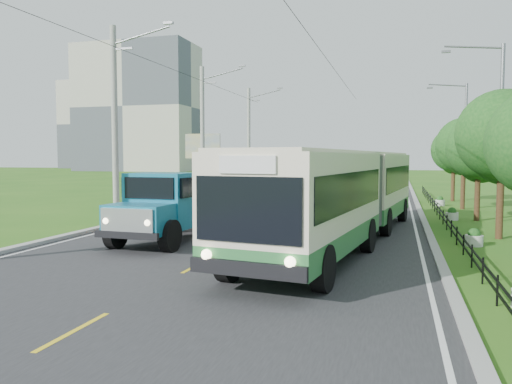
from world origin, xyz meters
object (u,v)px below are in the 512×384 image
at_px(tree_fifth, 465,148).
at_px(planter_far, 440,202).
at_px(pole_mid, 203,133).
at_px(bus, 343,190).
at_px(billboard_left, 203,150).
at_px(dump_truck, 172,202).
at_px(planter_near, 474,238).
at_px(tree_third, 503,140).
at_px(tree_fourth, 479,152).
at_px(pole_far, 249,139).
at_px(tree_back, 454,152).
at_px(streetlight_mid, 497,126).
at_px(streetlight_far, 463,137).
at_px(pole_near, 115,122).
at_px(planter_mid, 452,215).
at_px(billboard_right, 509,124).

xyz_separation_m(tree_fifth, planter_far, (-1.26, 1.86, -3.57)).
distance_m(pole_mid, bus, 19.95).
relative_size(billboard_left, dump_truck, 0.80).
bearing_deg(planter_near, tree_third, 59.59).
relative_size(tree_fourth, planter_near, 8.06).
distance_m(pole_far, tree_third, 30.78).
relative_size(tree_back, streetlight_mid, 0.61).
distance_m(streetlight_far, bus, 23.78).
bearing_deg(planter_near, tree_fourth, 81.23).
xyz_separation_m(pole_near, tree_fifth, (18.12, 11.14, -1.24)).
distance_m(tree_third, tree_back, 18.00).
bearing_deg(planter_mid, planter_far, 90.00).
xyz_separation_m(pole_far, streetlight_far, (18.90, -5.00, -0.19)).
bearing_deg(tree_fifth, tree_fourth, -90.00).
distance_m(planter_near, dump_truck, 11.58).
height_order(tree_fourth, tree_fifth, tree_fifth).
relative_size(pole_near, tree_fifth, 1.72).
height_order(tree_third, tree_fourth, tree_third).
distance_m(pole_near, planter_mid, 18.23).
height_order(pole_far, streetlight_far, pole_far).
distance_m(pole_mid, billboard_left, 3.47).
height_order(pole_far, tree_fifth, pole_far).
bearing_deg(tree_third, streetlight_far, 87.73).
relative_size(pole_mid, billboard_right, 1.37).
relative_size(pole_far, planter_near, 14.93).
bearing_deg(dump_truck, tree_fifth, 54.14).
relative_size(tree_back, dump_truck, 0.84).
xyz_separation_m(planter_mid, billboard_left, (-18.10, 10.00, 3.58)).
xyz_separation_m(tree_third, dump_truck, (-12.60, -4.15, -2.45)).
bearing_deg(pole_far, streetlight_far, -14.81).
bearing_deg(bus, billboard_right, 67.47).
bearing_deg(pole_mid, pole_far, 90.00).
bearing_deg(tree_back, tree_fifth, -90.00).
xyz_separation_m(tree_fourth, streetlight_far, (0.79, 13.86, 1.32)).
height_order(pole_far, streetlight_mid, pole_far).
height_order(streetlight_mid, planter_mid, streetlight_mid).
relative_size(streetlight_mid, streetlight_far, 1.00).
xyz_separation_m(billboard_left, dump_truck, (6.76, -20.00, -2.33)).
distance_m(tree_third, billboard_right, 12.18).
relative_size(streetlight_mid, billboard_left, 1.74).
distance_m(streetlight_mid, billboard_left, 22.51).
bearing_deg(tree_third, planter_near, -120.41).
relative_size(tree_back, streetlight_far, 0.61).
height_order(tree_back, billboard_right, billboard_right).
bearing_deg(dump_truck, streetlight_mid, 38.88).
xyz_separation_m(tree_back, planter_far, (-1.26, -4.14, -3.37)).
relative_size(tree_fifth, billboard_right, 0.79).
height_order(streetlight_far, planter_far, streetlight_far).
relative_size(pole_near, tree_fourth, 1.85).
relative_size(pole_far, planter_far, 14.93).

